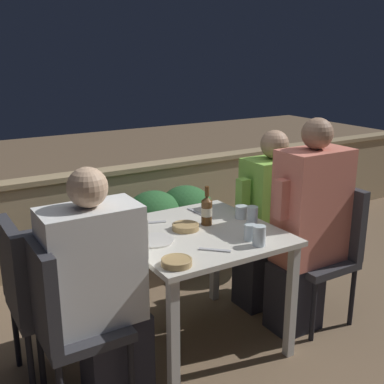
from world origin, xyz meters
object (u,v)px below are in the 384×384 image
person_white_polo (100,289)px  potted_plant (274,209)px  chair_left_far (32,289)px  chair_right_near (328,241)px  beer_bottle (207,210)px  chair_left_near (62,313)px  chair_right_far (288,225)px  person_coral_top (307,227)px  person_green_blouse (267,220)px

person_white_polo → potted_plant: size_ratio=1.51×
chair_left_far → potted_plant: size_ratio=1.12×
chair_right_near → person_white_polo: bearing=179.3°
chair_right_near → beer_bottle: bearing=162.1°
chair_left_near → potted_plant: chair_left_near is taller
potted_plant → chair_left_near: bearing=-158.6°
chair_left_near → chair_right_far: 1.77m
beer_bottle → potted_plant: (1.00, 0.54, -0.32)m
person_white_polo → person_coral_top: 1.36m
person_green_blouse → potted_plant: (0.43, 0.43, -0.12)m
chair_left_near → person_green_blouse: size_ratio=0.74×
chair_right_near → chair_left_far: bearing=169.5°
person_white_polo → chair_right_near: person_white_polo is taller
person_green_blouse → person_coral_top: bearing=-87.5°
person_white_polo → beer_bottle: (0.77, 0.23, 0.21)m
potted_plant → beer_bottle: bearing=-151.7°
chair_left_far → chair_right_near: size_ratio=1.00×
chair_left_far → chair_right_far: (1.79, 0.02, 0.00)m
person_white_polo → beer_bottle: 0.83m
person_coral_top → chair_right_far: person_coral_top is taller
chair_left_far → person_coral_top: bearing=-11.8°
chair_right_near → beer_bottle: (-0.78, 0.25, 0.28)m
person_green_blouse → beer_bottle: size_ratio=5.19×
person_coral_top → beer_bottle: person_coral_top is taller
chair_left_far → chair_right_near: 1.84m
chair_left_near → person_white_polo: person_white_polo is taller
person_white_polo → chair_left_far: person_white_polo is taller
person_coral_top → chair_right_far: size_ratio=1.49×
person_white_polo → chair_left_far: 0.41m
chair_left_near → person_coral_top: (1.55, -0.02, 0.14)m
chair_left_near → chair_left_far: bearing=100.7°
person_white_polo → person_green_blouse: (1.34, 0.34, 0.01)m
person_white_polo → potted_plant: (1.77, 0.77, -0.11)m
chair_left_near → chair_left_far: 0.32m
chair_right_near → chair_left_near: bearing=179.4°
potted_plant → chair_right_far: bearing=-118.4°
chair_left_far → potted_plant: (2.03, 0.45, -0.04)m
chair_left_near → chair_left_far: size_ratio=1.00×
beer_bottle → person_coral_top: bearing=-23.3°
chair_left_far → beer_bottle: beer_bottle is taller
chair_right_far → beer_bottle: 0.82m
chair_left_near → person_coral_top: 1.56m
chair_left_near → chair_left_far: same height
chair_right_near → person_green_blouse: (-0.21, 0.36, 0.08)m
chair_left_far → person_green_blouse: person_green_blouse is taller
potted_plant → person_white_polo: bearing=-156.4°
person_green_blouse → potted_plant: bearing=45.0°
chair_right_near → person_coral_top: (-0.19, -0.00, 0.14)m
chair_left_near → beer_bottle: (0.97, 0.23, 0.28)m
person_green_blouse → potted_plant: person_green_blouse is taller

